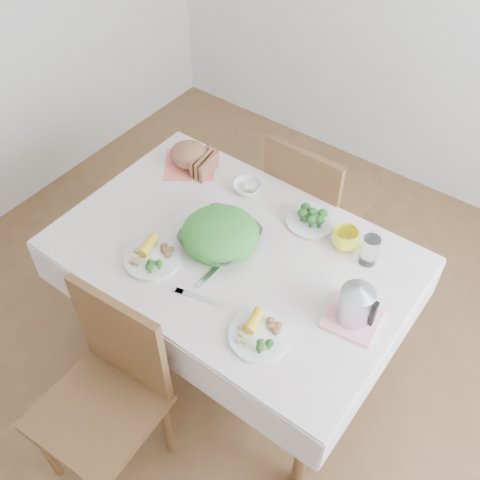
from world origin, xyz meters
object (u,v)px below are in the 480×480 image
Objects in this scene: dinner_plate_left at (153,259)px; electric_kettle at (357,300)px; salad_bowl at (220,238)px; yellow_mug at (345,239)px; dinner_plate_right at (259,336)px; dining_table at (234,304)px; chair_near at (98,414)px; chair_far at (317,209)px.

electric_kettle is at bearing 16.37° from dinner_plate_left.
yellow_mug is at bearing 35.64° from salad_bowl.
electric_kettle is (0.82, 0.24, 0.11)m from dinner_plate_left.
dinner_plate_right is 0.60m from yellow_mug.
electric_kettle is at bearing -0.21° from salad_bowl.
salad_bowl is 2.71× the size of yellow_mug.
dinner_plate_left is (-0.17, -0.24, -0.03)m from salad_bowl.
dining_table is 0.43m from salad_bowl.
salad_bowl is at bearing -172.30° from dining_table.
dinner_plate_left reaches higher than dining_table.
salad_bowl is at bearing 145.18° from dinner_plate_right.
chair_near is 1.23m from yellow_mug.
chair_far reaches higher than yellow_mug.
electric_kettle reaches higher than dinner_plate_right.
dinner_plate_right is at bearing 47.16° from chair_near.
dinner_plate_left and dinner_plate_right have the same top height.
dinner_plate_left is at bearing 103.28° from chair_near.
chair_far is 1.04m from dinner_plate_left.
dining_table is 7.63× the size of electric_kettle.
chair_far is (0.09, 1.51, 0.00)m from chair_near.
yellow_mug is at bearing 134.29° from electric_kettle.
dinner_plate_right is at bearing -92.28° from yellow_mug.
dinner_plate_right is (0.41, -0.28, -0.03)m from salad_bowl.
yellow_mug reaches higher than salad_bowl.
yellow_mug is at bearing 131.90° from chair_far.
chair_near is 1.10m from electric_kettle.
electric_kettle is (0.24, 0.28, 0.11)m from dinner_plate_right.
salad_bowl reaches higher than dinner_plate_right.
salad_bowl is at bearing 54.94° from dinner_plate_left.
chair_near is 8.32× the size of yellow_mug.
dinner_plate_right is (0.58, -0.04, 0.00)m from dinner_plate_left.
yellow_mug is at bearing 42.51° from dinner_plate_left.
chair_near is 1.00× the size of chair_far.
electric_kettle reaches higher than chair_far.
yellow_mug is at bearing 87.72° from dinner_plate_right.
dining_table is 1.43× the size of chair_near.
electric_kettle is at bearing -55.61° from yellow_mug.
chair_far is 3.06× the size of salad_bowl.
chair_near is 3.07× the size of salad_bowl.
electric_kettle is (0.65, -0.00, 0.08)m from salad_bowl.
electric_kettle reaches higher than chair_near.
electric_kettle is at bearing -1.09° from dining_table.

